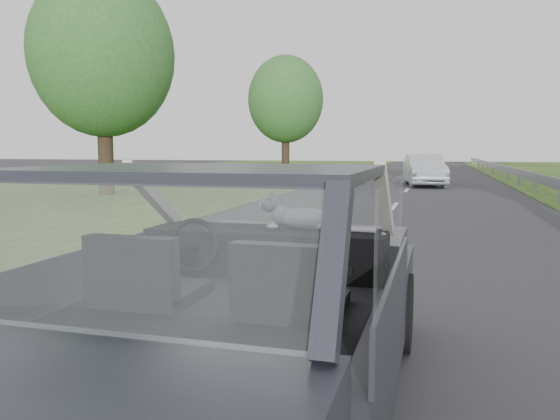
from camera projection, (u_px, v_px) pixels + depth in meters
The scene contains 10 objects.
ground at pixel (235, 416), 3.14m from camera, with size 140.00×140.00×0.00m, color #2E2D35.
subject_car at pixel (233, 293), 3.06m from camera, with size 1.80×4.00×1.45m, color black.
dashboard at pixel (267, 251), 3.64m from camera, with size 1.58×0.45×0.30m, color black.
driver_seat at pixel (142, 273), 2.88m from camera, with size 0.50×0.72×0.42m, color black.
passenger_seat at pixel (289, 283), 2.66m from camera, with size 0.50×0.72×0.42m, color black.
steering_wheel at pixel (193, 245), 3.46m from camera, with size 0.36×0.36×0.04m, color black.
cat at pixel (306, 217), 3.59m from camera, with size 0.56×0.17×0.25m, color slate.
other_car at pixel (424, 170), 22.85m from camera, with size 1.60×4.04×1.33m, color #A9B0BC.
tree_5 at pixel (103, 88), 18.05m from camera, with size 4.71×4.71×7.13m, color #255922, non-canonical shape.
tree_6 at pixel (286, 117), 34.20m from camera, with size 4.72×4.72×7.15m, color #255922, non-canonical shape.
Camera 1 is at (1.08, -2.80, 1.53)m, focal length 35.00 mm.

